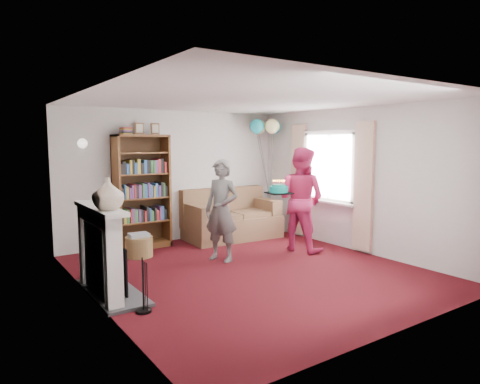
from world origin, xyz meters
TOP-DOWN VIEW (x-y plane):
  - ground at (0.00, 0.00)m, footprint 5.00×5.00m
  - wall_back at (0.00, 2.51)m, footprint 4.50×0.02m
  - wall_left at (-2.26, 0.00)m, footprint 0.02×5.00m
  - wall_right at (2.26, 0.00)m, footprint 0.02×5.00m
  - ceiling at (0.00, 0.00)m, footprint 4.50×5.00m
  - fireplace at (-2.09, 0.19)m, footprint 0.55×1.80m
  - window_bay at (2.21, 0.60)m, footprint 0.14×2.02m
  - wall_sconce at (-1.75, 2.36)m, footprint 0.16×0.23m
  - bookcase at (-0.78, 2.30)m, footprint 0.96×0.42m
  - sofa at (0.98, 2.08)m, footprint 1.85×0.98m
  - wicker_basket at (-1.07, 1.70)m, footprint 0.45×0.45m
  - person_striped at (-0.05, 0.74)m, footprint 0.61×0.70m
  - person_magenta at (1.45, 0.53)m, footprint 0.92×1.05m
  - birthday_cake at (0.91, 0.47)m, footprint 0.38×0.38m
  - balloons at (1.86, 2.08)m, footprint 0.74×0.74m
  - mantel_vase at (-2.12, -0.15)m, footprint 0.38×0.38m

SIDE VIEW (x-z plane):
  - ground at x=0.00m, z-range 0.00..0.00m
  - wicker_basket at x=-1.07m, z-range -0.02..0.38m
  - sofa at x=0.98m, z-range -0.13..0.85m
  - fireplace at x=-2.09m, z-range -0.05..1.07m
  - person_striped at x=-0.05m, z-range 0.00..1.63m
  - person_magenta at x=1.45m, z-range 0.00..1.81m
  - bookcase at x=-0.78m, z-range -0.13..2.11m
  - birthday_cake at x=0.91m, z-range 1.00..1.23m
  - window_bay at x=2.21m, z-range 0.10..2.30m
  - wall_back at x=0.00m, z-range 0.00..2.50m
  - wall_left at x=-2.26m, z-range 0.00..2.50m
  - wall_right at x=2.26m, z-range 0.00..2.50m
  - mantel_vase at x=-2.12m, z-range 1.12..1.50m
  - wall_sconce at x=-1.75m, z-range 1.80..1.96m
  - balloons at x=1.86m, z-range 1.38..3.06m
  - ceiling at x=0.00m, z-range 2.50..2.51m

